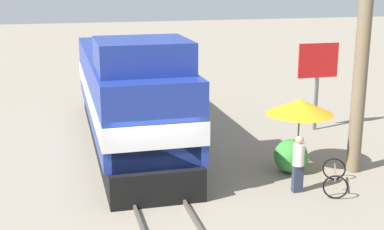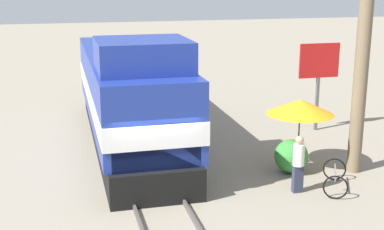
{
  "view_description": "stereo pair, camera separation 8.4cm",
  "coord_description": "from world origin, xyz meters",
  "px_view_note": "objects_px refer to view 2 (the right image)",
  "views": [
    {
      "loc": [
        -2.57,
        -14.84,
        6.39
      ],
      "look_at": [
        1.2,
        -0.08,
        2.37
      ],
      "focal_mm": 50.0,
      "sensor_mm": 36.0,
      "label": 1
    },
    {
      "loc": [
        -2.49,
        -14.86,
        6.39
      ],
      "look_at": [
        1.2,
        -0.08,
        2.37
      ],
      "focal_mm": 50.0,
      "sensor_mm": 36.0,
      "label": 2
    }
  ],
  "objects_px": {
    "locomotive": "(130,97)",
    "utility_pole": "(366,14)",
    "bicycle": "(335,178)",
    "vendor_umbrella": "(300,107)",
    "person_bystander": "(298,162)",
    "billboard_sign": "(319,67)"
  },
  "relations": [
    {
      "from": "utility_pole",
      "to": "bicycle",
      "type": "distance_m",
      "value": 5.19
    },
    {
      "from": "vendor_umbrella",
      "to": "person_bystander",
      "type": "distance_m",
      "value": 2.36
    },
    {
      "from": "billboard_sign",
      "to": "person_bystander",
      "type": "xyz_separation_m",
      "value": [
        -3.61,
        -6.01,
        -1.74
      ]
    },
    {
      "from": "locomotive",
      "to": "utility_pole",
      "type": "bearing_deg",
      "value": -33.69
    },
    {
      "from": "locomotive",
      "to": "person_bystander",
      "type": "relative_size",
      "value": 6.99
    },
    {
      "from": "person_bystander",
      "to": "bicycle",
      "type": "distance_m",
      "value": 1.34
    },
    {
      "from": "vendor_umbrella",
      "to": "person_bystander",
      "type": "relative_size",
      "value": 1.37
    },
    {
      "from": "billboard_sign",
      "to": "person_bystander",
      "type": "relative_size",
      "value": 2.07
    },
    {
      "from": "locomotive",
      "to": "person_bystander",
      "type": "xyz_separation_m",
      "value": [
        4.25,
        -5.75,
        -0.93
      ]
    },
    {
      "from": "locomotive",
      "to": "bicycle",
      "type": "bearing_deg",
      "value": -46.92
    },
    {
      "from": "person_bystander",
      "to": "bicycle",
      "type": "bearing_deg",
      "value": -3.83
    },
    {
      "from": "locomotive",
      "to": "utility_pole",
      "type": "distance_m",
      "value": 8.86
    },
    {
      "from": "locomotive",
      "to": "vendor_umbrella",
      "type": "height_order",
      "value": "locomotive"
    },
    {
      "from": "locomotive",
      "to": "utility_pole",
      "type": "relative_size",
      "value": 1.2
    },
    {
      "from": "locomotive",
      "to": "bicycle",
      "type": "xyz_separation_m",
      "value": [
        5.45,
        -5.83,
        -1.52
      ]
    },
    {
      "from": "utility_pole",
      "to": "billboard_sign",
      "type": "bearing_deg",
      "value": 78.01
    },
    {
      "from": "person_bystander",
      "to": "vendor_umbrella",
      "type": "bearing_deg",
      "value": 65.14
    },
    {
      "from": "vendor_umbrella",
      "to": "billboard_sign",
      "type": "height_order",
      "value": "billboard_sign"
    },
    {
      "from": "billboard_sign",
      "to": "person_bystander",
      "type": "distance_m",
      "value": 7.23
    },
    {
      "from": "bicycle",
      "to": "billboard_sign",
      "type": "bearing_deg",
      "value": 95.74
    },
    {
      "from": "locomotive",
      "to": "bicycle",
      "type": "distance_m",
      "value": 8.13
    },
    {
      "from": "locomotive",
      "to": "billboard_sign",
      "type": "relative_size",
      "value": 3.37
    }
  ]
}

